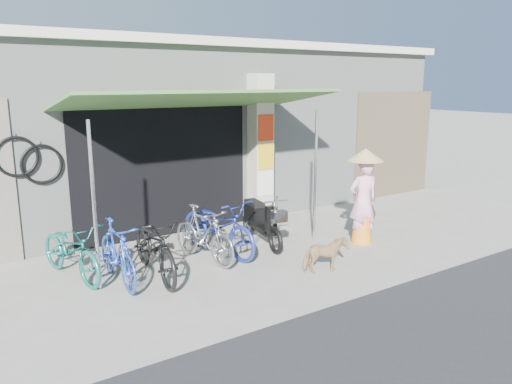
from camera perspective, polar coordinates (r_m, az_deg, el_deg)
ground at (r=8.13m, az=5.12°, el=-8.01°), size 80.00×80.00×0.00m
bicycle_shop at (r=12.06m, az=-10.09°, el=7.51°), size 12.30×5.30×3.66m
shop_pillar at (r=10.19m, az=0.44°, el=4.91°), size 0.42×0.44×3.00m
awning at (r=8.50m, az=-6.40°, el=10.21°), size 4.60×1.88×2.72m
neighbour_right at (r=13.07m, az=15.42°, el=5.26°), size 2.60×0.06×2.60m
bike_teal at (r=7.81m, az=-20.38°, el=-6.24°), size 0.94×1.76×0.88m
bike_blue at (r=7.42m, az=-15.59°, el=-6.67°), size 0.46×1.55×0.93m
bike_black at (r=7.53m, az=-11.45°, el=-6.07°), size 0.77×1.86×0.95m
bike_silver at (r=8.06m, az=-6.01°, el=-4.79°), size 0.67×1.57×0.91m
bike_navy at (r=8.39m, az=-4.35°, el=-3.88°), size 0.95×1.92×0.96m
street_dog at (r=7.65m, az=7.89°, el=-7.17°), size 0.72×0.47×0.56m
moped at (r=8.89m, az=0.52°, el=-3.33°), size 0.53×1.61×0.92m
nun at (r=9.05m, az=12.18°, el=-0.51°), size 0.64×0.64×1.71m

